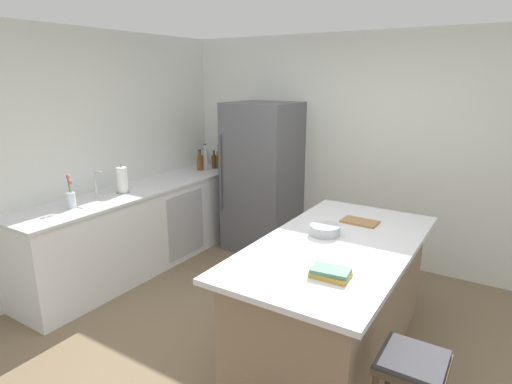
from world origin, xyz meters
name	(u,v)px	position (x,y,z in m)	size (l,w,h in m)	color
ground_plane	(273,355)	(0.00, 0.00, 0.00)	(7.20, 7.20, 0.00)	#7A664C
wall_rear	(372,151)	(0.00, 2.25, 1.30)	(6.00, 0.10, 2.60)	silver
wall_left	(63,161)	(-2.45, 0.00, 1.30)	(0.10, 6.00, 2.60)	silver
counter_run_left	(143,227)	(-2.08, 0.65, 0.46)	(0.66, 2.94, 0.93)	white
kitchen_island	(334,297)	(0.36, 0.33, 0.46)	(1.07, 2.05, 0.92)	#8E755B
refrigerator	(263,178)	(-1.22, 1.84, 0.91)	(0.80, 0.76, 1.83)	#56565B
bar_stool	(411,376)	(1.09, -0.39, 0.54)	(0.36, 0.36, 0.66)	#473828
sink_faucet	(96,183)	(-2.13, 0.12, 1.09)	(0.15, 0.05, 0.30)	silver
flower_vase	(71,197)	(-2.07, -0.21, 1.03)	(0.08, 0.08, 0.32)	silver
paper_towel_roll	(122,180)	(-2.09, 0.41, 1.06)	(0.14, 0.14, 0.31)	gray
olive_oil_bottle	(219,159)	(-2.01, 1.99, 1.05)	(0.06, 0.06, 0.30)	olive
syrup_bottle	(214,161)	(-2.02, 1.91, 1.02)	(0.07, 0.07, 0.24)	#5B3319
soda_bottle	(206,159)	(-2.09, 1.80, 1.06)	(0.07, 0.07, 0.34)	silver
whiskey_bottle	(200,162)	(-2.11, 1.72, 1.04)	(0.08, 0.08, 0.27)	brown
cookbook_stack	(331,273)	(0.53, -0.22, 0.94)	(0.25, 0.18, 0.06)	gold
mixing_bowl	(325,230)	(0.21, 0.43, 0.96)	(0.24, 0.24, 0.08)	#B2B5BA
cutting_board	(360,222)	(0.35, 0.85, 0.93)	(0.30, 0.19, 0.02)	#9E7042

